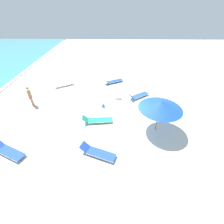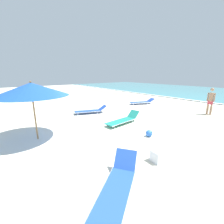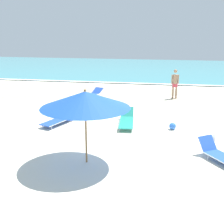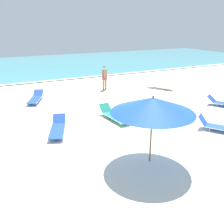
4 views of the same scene
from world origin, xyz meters
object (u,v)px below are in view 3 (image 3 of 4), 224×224
at_px(sun_lounger_under_umbrella, 60,119).
at_px(sun_lounger_mid_beach_pair_a, 127,120).
at_px(beachgoer_wading_adult, 175,82).
at_px(beach_umbrella, 85,100).
at_px(beach_ball, 173,126).
at_px(cooler_box, 210,137).
at_px(sun_lounger_mid_beach_solo, 89,95).

relative_size(sun_lounger_under_umbrella, sun_lounger_mid_beach_pair_a, 0.98).
distance_m(sun_lounger_under_umbrella, sun_lounger_mid_beach_pair_a, 2.98).
distance_m(sun_lounger_under_umbrella, beachgoer_wading_adult, 7.98).
bearing_deg(beach_umbrella, beachgoer_wading_adult, 73.87).
height_order(beach_umbrella, sun_lounger_mid_beach_pair_a, beach_umbrella).
relative_size(beach_umbrella, beach_ball, 9.50).
bearing_deg(beach_umbrella, sun_lounger_mid_beach_pair_a, 80.06).
relative_size(sun_lounger_mid_beach_pair_a, beachgoer_wading_adult, 1.28).
bearing_deg(cooler_box, beach_umbrella, -51.62).
height_order(sun_lounger_mid_beach_solo, sun_lounger_mid_beach_pair_a, sun_lounger_mid_beach_pair_a).
xyz_separation_m(beach_umbrella, beachgoer_wading_adult, (2.87, 9.94, -1.06)).
xyz_separation_m(beach_umbrella, sun_lounger_mid_beach_pair_a, (0.73, 4.16, -1.85)).
height_order(sun_lounger_mid_beach_solo, beachgoer_wading_adult, beachgoer_wading_adult).
bearing_deg(cooler_box, sun_lounger_mid_beach_solo, -129.61).
xyz_separation_m(sun_lounger_under_umbrella, sun_lounger_mid_beach_solo, (0.00, 5.27, -0.00)).
bearing_deg(beachgoer_wading_adult, cooler_box, 89.39).
relative_size(beachgoer_wading_adult, cooler_box, 3.30).
bearing_deg(beachgoer_wading_adult, sun_lounger_mid_beach_pair_a, 59.41).
distance_m(sun_lounger_mid_beach_solo, beachgoer_wading_adult, 5.24).
height_order(sun_lounger_mid_beach_solo, cooler_box, sun_lounger_mid_beach_solo).
bearing_deg(beach_ball, beachgoer_wading_adult, 88.70).
distance_m(sun_lounger_mid_beach_pair_a, cooler_box, 3.73).
distance_m(beachgoer_wading_adult, beach_ball, 6.15).
bearing_deg(sun_lounger_mid_beach_pair_a, beach_umbrella, -105.49).
xyz_separation_m(sun_lounger_mid_beach_pair_a, beach_ball, (2.01, -0.31, -0.07)).
bearing_deg(sun_lounger_under_umbrella, sun_lounger_mid_beach_pair_a, 26.10).
relative_size(sun_lounger_under_umbrella, beachgoer_wading_adult, 1.26).
distance_m(sun_lounger_mid_beach_solo, cooler_box, 9.11).
height_order(sun_lounger_under_umbrella, beach_ball, sun_lounger_under_umbrella).
distance_m(beach_umbrella, beachgoer_wading_adult, 10.40).
bearing_deg(beach_ball, sun_lounger_mid_beach_solo, 133.33).
xyz_separation_m(beachgoer_wading_adult, cooler_box, (1.24, -7.35, -0.81)).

